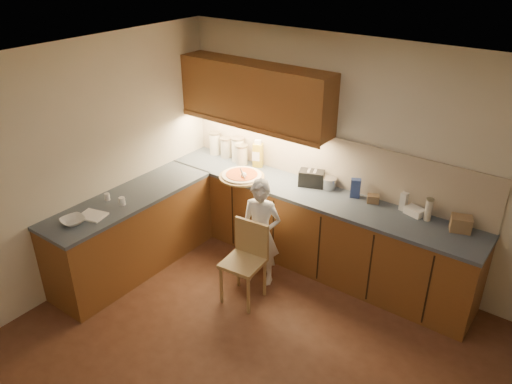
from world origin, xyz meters
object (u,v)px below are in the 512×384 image
pizza_on_board (242,176)px  child (261,233)px  toaster (312,178)px  wooden_chair (246,256)px  oil_jug (258,154)px

pizza_on_board → child: (0.61, -0.46, -0.33)m
child → toaster: size_ratio=3.84×
wooden_chair → oil_jug: (-0.69, 1.14, 0.58)m
wooden_chair → toaster: bearing=78.5°
oil_jug → pizza_on_board: bearing=-84.1°
pizza_on_board → oil_jug: oil_jug is taller
pizza_on_board → toaster: size_ratio=1.67×
pizza_on_board → toaster: (0.76, 0.31, 0.07)m
pizza_on_board → wooden_chair: bearing=-49.7°
pizza_on_board → child: size_ratio=0.43×
pizza_on_board → oil_jug: (-0.04, 0.37, 0.14)m
toaster → wooden_chair: bearing=-116.6°
pizza_on_board → oil_jug: size_ratio=1.54×
pizza_on_board → toaster: pizza_on_board is taller
oil_jug → toaster: 0.81m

